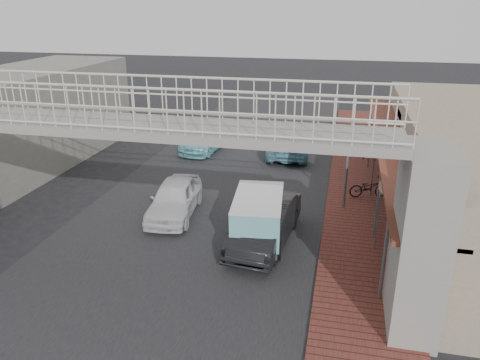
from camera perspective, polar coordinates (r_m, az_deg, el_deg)
The scene contains 14 objects.
ground at distance 18.26m, azimuth -6.14°, elevation -6.17°, with size 120.00×120.00×0.00m, color black.
road_strip at distance 18.25m, azimuth -6.14°, elevation -6.15°, with size 10.00×60.00×0.01m, color black.
sidewalk at distance 20.11m, azimuth 14.62°, elevation -3.95°, with size 3.00×40.00×0.10m, color brown.
footbridge at distance 13.57m, azimuth -12.02°, elevation -1.59°, with size 16.40×2.40×6.34m.
building_far_left at distance 27.57m, azimuth -24.47°, elevation 6.92°, with size 5.00×14.00×5.00m, color gray.
white_hatchback at distance 19.39m, azimuth -7.98°, elevation -2.21°, with size 1.72×4.28×1.46m, color silver.
dark_sedan at distance 16.98m, azimuth 3.04°, elevation -5.23°, with size 1.69×4.84×1.59m, color black.
angkot_curb at distance 27.01m, azimuth 5.98°, elevation 4.42°, with size 2.24×4.87×1.35m, color #6CA6BB.
angkot_far at distance 28.01m, azimuth -4.19°, elevation 5.05°, with size 1.86×4.58×1.33m, color #7ACCD4.
angkot_van at distance 16.91m, azimuth 2.28°, elevation -3.89°, with size 2.09×3.95×1.86m.
motorcycle_near at distance 21.55m, azimuth 15.42°, elevation -0.88°, with size 0.60×1.73×0.91m, color black.
motorcycle_far at distance 28.36m, azimuth 12.01°, elevation 4.73°, with size 0.48×1.70×1.02m, color black.
street_clock at distance 16.69m, azimuth 17.57°, elevation -1.15°, with size 0.66×0.54×2.63m.
arrow_sign at distance 19.42m, azimuth 15.61°, elevation 4.09°, with size 2.06×1.33×3.48m.
Camera 1 is at (5.48, -15.34, 8.24)m, focal length 35.00 mm.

